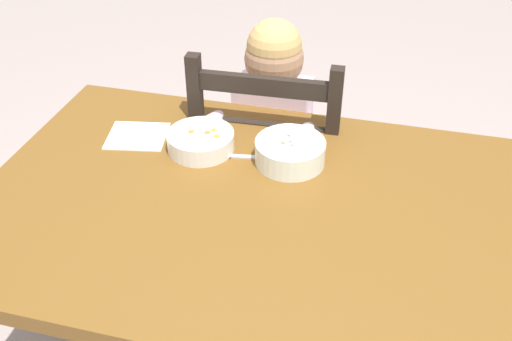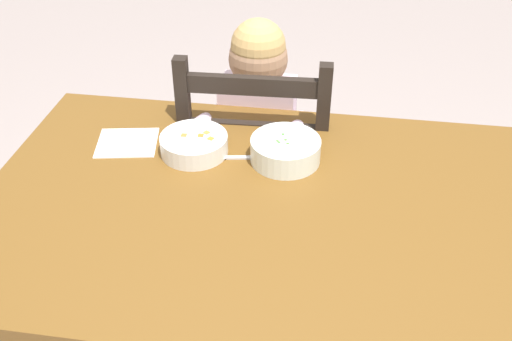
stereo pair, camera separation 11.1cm
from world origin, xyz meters
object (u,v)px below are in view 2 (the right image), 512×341
Objects in this scene: child_figure at (257,127)px; bowl_of_carrots at (194,144)px; dining_table at (278,238)px; spoon at (226,157)px; dining_chair at (258,176)px; bowl_of_peas at (285,150)px.

child_figure reaches higher than bowl_of_carrots.
dining_table is 0.25m from spoon.
dining_table is 0.52m from dining_chair.
dining_table is 0.32m from bowl_of_carrots.
dining_chair reaches higher than bowl_of_peas.
dining_table is 10.01× the size of spoon.
dining_chair is 5.38× the size of bowl_of_carrots.
bowl_of_peas is 0.23m from bowl_of_carrots.
dining_chair is 0.19m from child_figure.
bowl_of_carrots reaches higher than dining_table.
bowl_of_carrots is (-0.24, 0.18, 0.13)m from dining_table.
bowl_of_peas reaches higher than spoon.
child_figure is at bearing 68.29° from bowl_of_carrots.
dining_table is 0.48m from child_figure.
dining_chair reaches higher than spoon.
bowl_of_peas is at bearing -69.19° from dining_chair.
child_figure reaches higher than bowl_of_peas.
child_figure is 0.34m from bowl_of_peas.
dining_table is 1.50× the size of dining_chair.
dining_table is at bearing -46.53° from spoon.
bowl_of_peas reaches higher than bowl_of_carrots.
bowl_of_peas is 0.15m from spoon.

